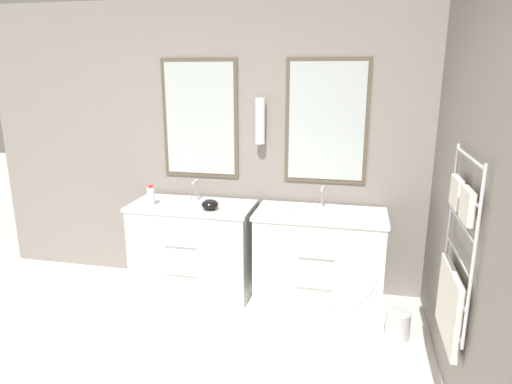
{
  "coord_description": "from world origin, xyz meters",
  "views": [
    {
      "loc": [
        1.04,
        -1.69,
        1.98
      ],
      "look_at": [
        0.31,
        1.6,
        1.09
      ],
      "focal_mm": 32.0,
      "sensor_mm": 36.0,
      "label": 1
    }
  ],
  "objects_px": {
    "waste_bin": "(398,324)",
    "vanity_left": "(192,249)",
    "toiletry_bottle": "(151,196)",
    "vanity_right": "(319,259)",
    "amenity_bowl": "(210,205)"
  },
  "relations": [
    {
      "from": "amenity_bowl",
      "to": "waste_bin",
      "type": "relative_size",
      "value": 0.67
    },
    {
      "from": "vanity_left",
      "to": "vanity_right",
      "type": "bearing_deg",
      "value": 0.0
    },
    {
      "from": "toiletry_bottle",
      "to": "waste_bin",
      "type": "height_order",
      "value": "toiletry_bottle"
    },
    {
      "from": "vanity_right",
      "to": "amenity_bowl",
      "type": "height_order",
      "value": "amenity_bowl"
    },
    {
      "from": "amenity_bowl",
      "to": "vanity_left",
      "type": "bearing_deg",
      "value": 157.81
    },
    {
      "from": "toiletry_bottle",
      "to": "vanity_right",
      "type": "bearing_deg",
      "value": 2.08
    },
    {
      "from": "vanity_left",
      "to": "toiletry_bottle",
      "type": "xyz_separation_m",
      "value": [
        -0.35,
        -0.05,
        0.49
      ]
    },
    {
      "from": "vanity_right",
      "to": "waste_bin",
      "type": "relative_size",
      "value": 5.08
    },
    {
      "from": "vanity_right",
      "to": "waste_bin",
      "type": "height_order",
      "value": "vanity_right"
    },
    {
      "from": "toiletry_bottle",
      "to": "waste_bin",
      "type": "distance_m",
      "value": 2.3
    },
    {
      "from": "toiletry_bottle",
      "to": "waste_bin",
      "type": "xyz_separation_m",
      "value": [
        2.13,
        -0.31,
        -0.81
      ]
    },
    {
      "from": "waste_bin",
      "to": "vanity_left",
      "type": "bearing_deg",
      "value": 168.38
    },
    {
      "from": "vanity_left",
      "to": "waste_bin",
      "type": "xyz_separation_m",
      "value": [
        1.79,
        -0.37,
        -0.32
      ]
    },
    {
      "from": "vanity_left",
      "to": "amenity_bowl",
      "type": "height_order",
      "value": "amenity_bowl"
    },
    {
      "from": "vanity_left",
      "to": "amenity_bowl",
      "type": "xyz_separation_m",
      "value": [
        0.21,
        -0.09,
        0.45
      ]
    }
  ]
}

